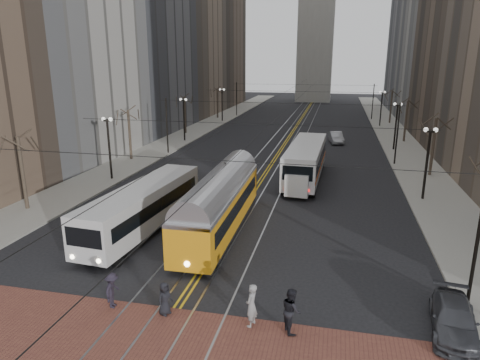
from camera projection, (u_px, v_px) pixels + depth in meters
The scene contains 23 objects.
ground at pixel (184, 297), 20.38m from camera, with size 260.00×260.00×0.00m, color black.
sidewalk_left at pixel (192, 132), 65.78m from camera, with size 5.00×140.00×0.15m, color gray.
sidewalk_right at pixel (397, 140), 59.41m from camera, with size 5.00×140.00×0.15m, color gray.
crosswalk_band at pixel (149, 351), 16.63m from camera, with size 25.00×6.00×0.01m, color brown.
streetcar_rails at pixel (290, 137), 62.61m from camera, with size 4.80×130.00×0.02m, color gray.
centre_lines at pixel (290, 137), 62.61m from camera, with size 0.42×130.00×0.01m, color gold.
building_left_mid at pixel (125, 17), 64.33m from camera, with size 16.00×20.00×34.00m, color slate.
building_left_far at pixel (204, 19), 101.05m from camera, with size 16.00×20.00×40.00m, color brown.
building_right_far at pixel (435, 15), 90.22m from camera, with size 16.00×20.00×40.00m, color slate.
lamp_posts at pixel (274, 137), 46.60m from camera, with size 27.60×57.20×5.60m.
street_trees at pixel (281, 128), 52.70m from camera, with size 31.68×53.28×5.60m.
trolley_wires at pixel (281, 120), 52.04m from camera, with size 25.96×120.00×6.60m.
transit_bus at pixel (144, 209), 27.81m from camera, with size 2.54×12.20×3.05m, color beige.
streetcar at pixel (220, 208), 27.91m from camera, with size 2.51×13.50×3.18m, color orange.
rear_bus at pixel (306, 162), 39.87m from camera, with size 2.81×12.95×3.38m, color silver.
cargo_van at pixel (301, 181), 35.88m from camera, with size 1.86×4.84×2.14m, color silver.
sedan_grey at pixel (309, 159), 45.12m from camera, with size 1.92×4.78×1.63m, color #404348.
sedan_silver at pixel (336, 137), 57.72m from camera, with size 1.56×4.46×1.47m, color #929499.
sedan_parked at pixel (454, 319), 17.60m from camera, with size 1.74×4.27×1.24m, color #3F4046.
pedestrian_a at pixel (165, 298), 18.83m from camera, with size 0.75×0.49×1.54m, color black.
pedestrian_b at pixel (251, 305), 17.95m from camera, with size 0.70×0.46×1.92m, color gray.
pedestrian_c at pixel (291, 310), 17.60m from camera, with size 0.94×0.73×1.94m, color black.
pedestrian_d at pixel (112, 290), 19.35m from camera, with size 1.09×0.62×1.68m, color black.
Camera 1 is at (6.59, -17.05, 10.94)m, focal length 32.00 mm.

